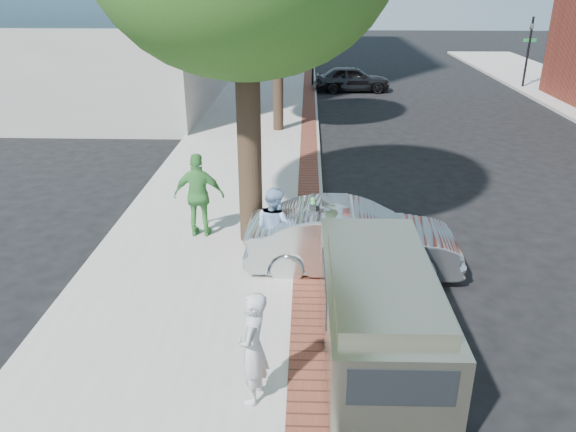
{
  "coord_description": "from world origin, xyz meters",
  "views": [
    {
      "loc": [
        0.64,
        -9.74,
        5.66
      ],
      "look_at": [
        0.27,
        0.76,
        1.2
      ],
      "focal_mm": 35.0,
      "sensor_mm": 36.0,
      "label": 1
    }
  ],
  "objects_px": {
    "person_green": "(199,195)",
    "bg_car": "(352,79)",
    "parking_meter": "(313,218)",
    "van": "(377,302)",
    "sedan_silver": "(352,239)",
    "person_officer": "(274,228)",
    "person_gray": "(253,348)"
  },
  "relations": [
    {
      "from": "parking_meter",
      "to": "van",
      "type": "distance_m",
      "value": 2.86
    },
    {
      "from": "parking_meter",
      "to": "person_officer",
      "type": "bearing_deg",
      "value": -174.56
    },
    {
      "from": "person_officer",
      "to": "person_green",
      "type": "height_order",
      "value": "person_green"
    },
    {
      "from": "sedan_silver",
      "to": "person_gray",
      "type": "bearing_deg",
      "value": 159.29
    },
    {
      "from": "person_officer",
      "to": "person_green",
      "type": "relative_size",
      "value": 0.88
    },
    {
      "from": "person_green",
      "to": "bg_car",
      "type": "height_order",
      "value": "person_green"
    },
    {
      "from": "person_gray",
      "to": "person_green",
      "type": "height_order",
      "value": "person_green"
    },
    {
      "from": "person_gray",
      "to": "bg_car",
      "type": "height_order",
      "value": "person_gray"
    },
    {
      "from": "person_officer",
      "to": "van",
      "type": "relative_size",
      "value": 0.39
    },
    {
      "from": "person_green",
      "to": "bg_car",
      "type": "bearing_deg",
      "value": -103.5
    },
    {
      "from": "sedan_silver",
      "to": "person_green",
      "type": "bearing_deg",
      "value": 69.79
    },
    {
      "from": "parking_meter",
      "to": "person_officer",
      "type": "distance_m",
      "value": 0.8
    },
    {
      "from": "sedan_silver",
      "to": "person_officer",
      "type": "bearing_deg",
      "value": 96.47
    },
    {
      "from": "parking_meter",
      "to": "person_officer",
      "type": "height_order",
      "value": "person_officer"
    },
    {
      "from": "parking_meter",
      "to": "sedan_silver",
      "type": "relative_size",
      "value": 0.34
    },
    {
      "from": "parking_meter",
      "to": "sedan_silver",
      "type": "distance_m",
      "value": 0.96
    },
    {
      "from": "person_green",
      "to": "van",
      "type": "height_order",
      "value": "person_green"
    },
    {
      "from": "person_gray",
      "to": "sedan_silver",
      "type": "bearing_deg",
      "value": 167.53
    },
    {
      "from": "bg_car",
      "to": "person_gray",
      "type": "bearing_deg",
      "value": 169.25
    },
    {
      "from": "parking_meter",
      "to": "bg_car",
      "type": "distance_m",
      "value": 20.43
    },
    {
      "from": "bg_car",
      "to": "van",
      "type": "distance_m",
      "value": 22.98
    },
    {
      "from": "person_gray",
      "to": "person_green",
      "type": "relative_size",
      "value": 0.87
    },
    {
      "from": "person_officer",
      "to": "sedan_silver",
      "type": "height_order",
      "value": "person_officer"
    },
    {
      "from": "person_green",
      "to": "parking_meter",
      "type": "bearing_deg",
      "value": 152.1
    },
    {
      "from": "parking_meter",
      "to": "person_officer",
      "type": "xyz_separation_m",
      "value": [
        -0.77,
        -0.07,
        -0.19
      ]
    },
    {
      "from": "parking_meter",
      "to": "van",
      "type": "bearing_deg",
      "value": -68.82
    },
    {
      "from": "person_gray",
      "to": "bg_car",
      "type": "distance_m",
      "value": 24.56
    },
    {
      "from": "person_gray",
      "to": "bg_car",
      "type": "bearing_deg",
      "value": -177.8
    },
    {
      "from": "person_gray",
      "to": "person_officer",
      "type": "bearing_deg",
      "value": -171.48
    },
    {
      "from": "parking_meter",
      "to": "person_green",
      "type": "distance_m",
      "value": 2.92
    },
    {
      "from": "person_officer",
      "to": "bg_car",
      "type": "bearing_deg",
      "value": -54.9
    },
    {
      "from": "person_officer",
      "to": "bg_car",
      "type": "distance_m",
      "value": 20.6
    }
  ]
}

